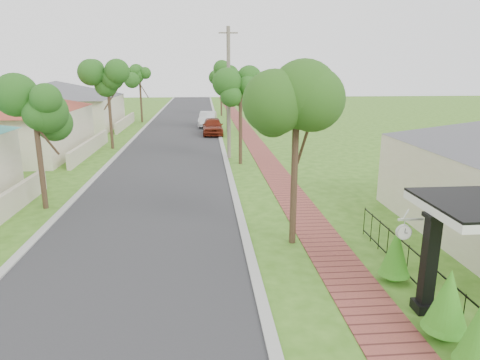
{
  "coord_description": "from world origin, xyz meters",
  "views": [
    {
      "loc": [
        -0.72,
        -9.92,
        5.76
      ],
      "look_at": [
        0.65,
        6.3,
        1.5
      ],
      "focal_mm": 32.0,
      "sensor_mm": 36.0,
      "label": 1
    }
  ],
  "objects_px": {
    "parked_car_white": "(208,119)",
    "utility_pole": "(229,93)",
    "station_clock": "(404,231)",
    "near_tree": "(297,107)",
    "parked_car_red": "(213,126)",
    "porch_post": "(428,269)"
  },
  "relations": [
    {
      "from": "porch_post",
      "to": "parked_car_white",
      "type": "distance_m",
      "value": 35.15
    },
    {
      "from": "utility_pole",
      "to": "station_clock",
      "type": "xyz_separation_m",
      "value": [
        3.16,
        -18.46,
        -2.25
      ]
    },
    {
      "from": "parked_car_red",
      "to": "station_clock",
      "type": "bearing_deg",
      "value": -82.21
    },
    {
      "from": "porch_post",
      "to": "station_clock",
      "type": "xyz_separation_m",
      "value": [
        -0.49,
        0.4,
        0.83
      ]
    },
    {
      "from": "parked_car_white",
      "to": "utility_pole",
      "type": "distance_m",
      "value": 16.37
    },
    {
      "from": "parked_car_red",
      "to": "near_tree",
      "type": "distance_m",
      "value": 25.11
    },
    {
      "from": "parked_car_white",
      "to": "near_tree",
      "type": "bearing_deg",
      "value": -79.7
    },
    {
      "from": "parked_car_red",
      "to": "near_tree",
      "type": "height_order",
      "value": "near_tree"
    },
    {
      "from": "parked_car_white",
      "to": "near_tree",
      "type": "distance_m",
      "value": 30.69
    },
    {
      "from": "parked_car_red",
      "to": "parked_car_white",
      "type": "distance_m",
      "value": 5.64
    },
    {
      "from": "parked_car_red",
      "to": "utility_pole",
      "type": "bearing_deg",
      "value": -85.46
    },
    {
      "from": "utility_pole",
      "to": "station_clock",
      "type": "bearing_deg",
      "value": -80.28
    },
    {
      "from": "parked_car_red",
      "to": "station_clock",
      "type": "relative_size",
      "value": 6.87
    },
    {
      "from": "porch_post",
      "to": "parked_car_white",
      "type": "height_order",
      "value": "porch_post"
    },
    {
      "from": "porch_post",
      "to": "near_tree",
      "type": "bearing_deg",
      "value": 117.75
    },
    {
      "from": "porch_post",
      "to": "station_clock",
      "type": "relative_size",
      "value": 3.92
    },
    {
      "from": "parked_car_white",
      "to": "utility_pole",
      "type": "bearing_deg",
      "value": -80.08
    },
    {
      "from": "parked_car_white",
      "to": "station_clock",
      "type": "height_order",
      "value": "station_clock"
    },
    {
      "from": "porch_post",
      "to": "near_tree",
      "type": "height_order",
      "value": "near_tree"
    },
    {
      "from": "near_tree",
      "to": "utility_pole",
      "type": "relative_size",
      "value": 0.69
    },
    {
      "from": "parked_car_white",
      "to": "parked_car_red",
      "type": "bearing_deg",
      "value": -80.62
    },
    {
      "from": "near_tree",
      "to": "utility_pole",
      "type": "distance_m",
      "value": 14.46
    }
  ]
}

